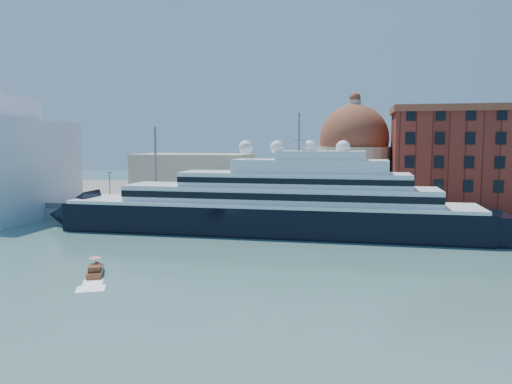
# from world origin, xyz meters

# --- Properties ---
(ground) EXTENTS (400.00, 400.00, 0.00)m
(ground) POSITION_xyz_m (0.00, 0.00, 0.00)
(ground) COLOR #386261
(ground) RESTS_ON ground
(quay) EXTENTS (180.00, 10.00, 2.50)m
(quay) POSITION_xyz_m (0.00, 34.00, 1.25)
(quay) COLOR gray
(quay) RESTS_ON ground
(land) EXTENTS (260.00, 72.00, 2.00)m
(land) POSITION_xyz_m (0.00, 75.00, 1.00)
(land) COLOR slate
(land) RESTS_ON ground
(quay_fence) EXTENTS (180.00, 0.10, 1.20)m
(quay_fence) POSITION_xyz_m (0.00, 29.50, 3.10)
(quay_fence) COLOR slate
(quay_fence) RESTS_ON quay
(superyacht) EXTENTS (88.40, 12.26, 26.42)m
(superyacht) POSITION_xyz_m (4.08, 23.00, 4.56)
(superyacht) COLOR black
(superyacht) RESTS_ON ground
(water_taxi) EXTENTS (3.97, 5.77, 2.62)m
(water_taxi) POSITION_xyz_m (-10.01, -10.64, 0.63)
(water_taxi) COLOR brown
(water_taxi) RESTS_ON ground
(warehouse) EXTENTS (43.00, 19.00, 23.25)m
(warehouse) POSITION_xyz_m (52.00, 52.00, 13.79)
(warehouse) COLOR maroon
(warehouse) RESTS_ON land
(church) EXTENTS (66.00, 18.00, 25.50)m
(church) POSITION_xyz_m (6.39, 57.72, 10.91)
(church) COLOR beige
(church) RESTS_ON land
(lamp_posts) EXTENTS (120.80, 2.40, 18.00)m
(lamp_posts) POSITION_xyz_m (-12.67, 32.27, 9.84)
(lamp_posts) COLOR slate
(lamp_posts) RESTS_ON quay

